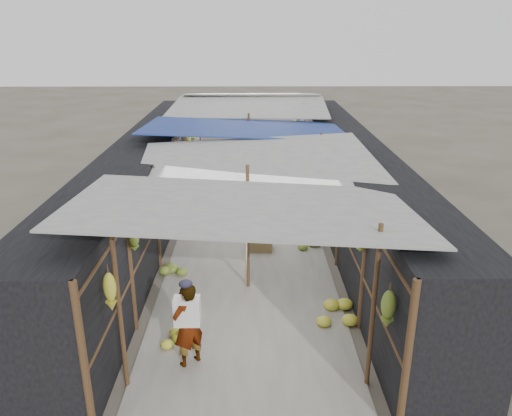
{
  "coord_description": "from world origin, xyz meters",
  "views": [
    {
      "loc": [
        0.07,
        -6.14,
        5.06
      ],
      "look_at": [
        0.18,
        4.33,
        1.25
      ],
      "focal_mm": 35.0,
      "sensor_mm": 36.0,
      "label": 1
    }
  ],
  "objects_px": {
    "black_basin": "(278,214)",
    "shopper_blue": "(255,170)",
    "vendor_elderly": "(188,325)",
    "crate_near": "(251,228)",
    "vendor_seated": "(310,204)"
  },
  "relations": [
    {
      "from": "vendor_elderly",
      "to": "vendor_seated",
      "type": "distance_m",
      "value": 6.92
    },
    {
      "from": "vendor_elderly",
      "to": "vendor_seated",
      "type": "height_order",
      "value": "vendor_elderly"
    },
    {
      "from": "vendor_elderly",
      "to": "shopper_blue",
      "type": "distance_m",
      "value": 8.65
    },
    {
      "from": "black_basin",
      "to": "crate_near",
      "type": "bearing_deg",
      "value": -121.93
    },
    {
      "from": "vendor_elderly",
      "to": "black_basin",
      "type": "bearing_deg",
      "value": -144.63
    },
    {
      "from": "black_basin",
      "to": "shopper_blue",
      "type": "distance_m",
      "value": 2.23
    },
    {
      "from": "vendor_elderly",
      "to": "shopper_blue",
      "type": "height_order",
      "value": "shopper_blue"
    },
    {
      "from": "crate_near",
      "to": "black_basin",
      "type": "height_order",
      "value": "crate_near"
    },
    {
      "from": "crate_near",
      "to": "shopper_blue",
      "type": "distance_m",
      "value": 3.31
    },
    {
      "from": "vendor_elderly",
      "to": "vendor_seated",
      "type": "xyz_separation_m",
      "value": [
        2.62,
        6.4,
        -0.29
      ]
    },
    {
      "from": "vendor_elderly",
      "to": "shopper_blue",
      "type": "bearing_deg",
      "value": -137.29
    },
    {
      "from": "crate_near",
      "to": "black_basin",
      "type": "bearing_deg",
      "value": 61.85
    },
    {
      "from": "vendor_elderly",
      "to": "vendor_seated",
      "type": "bearing_deg",
      "value": -152.11
    },
    {
      "from": "black_basin",
      "to": "vendor_elderly",
      "type": "distance_m",
      "value": 6.81
    },
    {
      "from": "vendor_seated",
      "to": "vendor_elderly",
      "type": "bearing_deg",
      "value": -29.84
    }
  ]
}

